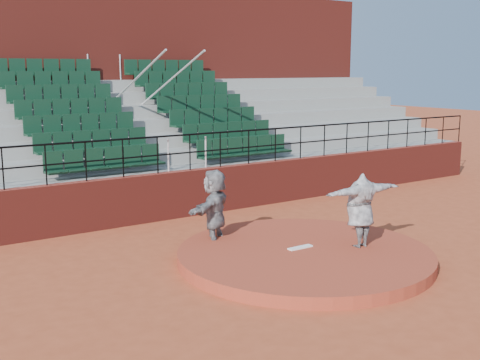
# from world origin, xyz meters

# --- Properties ---
(ground) EXTENTS (90.00, 90.00, 0.00)m
(ground) POSITION_xyz_m (0.00, 0.00, 0.00)
(ground) COLOR #A24324
(ground) RESTS_ON ground
(pitchers_mound) EXTENTS (5.50, 5.50, 0.25)m
(pitchers_mound) POSITION_xyz_m (0.00, 0.00, 0.12)
(pitchers_mound) COLOR #993722
(pitchers_mound) RESTS_ON ground
(pitching_rubber) EXTENTS (0.60, 0.15, 0.03)m
(pitching_rubber) POSITION_xyz_m (0.00, 0.15, 0.27)
(pitching_rubber) COLOR white
(pitching_rubber) RESTS_ON pitchers_mound
(boundary_wall) EXTENTS (24.00, 0.30, 1.30)m
(boundary_wall) POSITION_xyz_m (0.00, 5.00, 0.65)
(boundary_wall) COLOR maroon
(boundary_wall) RESTS_ON ground
(wall_railing) EXTENTS (24.04, 0.05, 1.03)m
(wall_railing) POSITION_xyz_m (0.00, 5.00, 2.03)
(wall_railing) COLOR black
(wall_railing) RESTS_ON boundary_wall
(seating_deck) EXTENTS (24.00, 5.97, 4.63)m
(seating_deck) POSITION_xyz_m (0.00, 8.65, 1.44)
(seating_deck) COLOR gray
(seating_deck) RESTS_ON ground
(press_box_facade) EXTENTS (24.00, 3.00, 7.10)m
(press_box_facade) POSITION_xyz_m (0.00, 12.60, 3.55)
(press_box_facade) COLOR maroon
(press_box_facade) RESTS_ON ground
(pitcher) EXTENTS (2.04, 0.66, 1.64)m
(pitcher) POSITION_xyz_m (1.16, -0.48, 1.07)
(pitcher) COLOR black
(pitcher) RESTS_ON pitchers_mound
(fielder) EXTENTS (1.72, 1.43, 1.85)m
(fielder) POSITION_xyz_m (-1.11, 1.91, 0.93)
(fielder) COLOR black
(fielder) RESTS_ON ground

